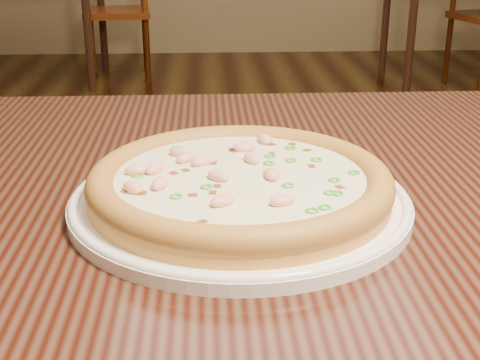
{
  "coord_description": "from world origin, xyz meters",
  "views": [
    {
      "loc": [
        -0.4,
        -0.82,
        1.02
      ],
      "look_at": [
        -0.37,
        -0.23,
        0.78
      ],
      "focal_mm": 50.0,
      "sensor_mm": 36.0,
      "label": 1
    }
  ],
  "objects_px": {
    "hero_table": "(346,269)",
    "chair_b": "(125,11)",
    "plate": "(240,200)",
    "pizza": "(240,183)"
  },
  "relations": [
    {
      "from": "plate",
      "to": "chair_b",
      "type": "bearing_deg",
      "value": 98.09
    },
    {
      "from": "pizza",
      "to": "chair_b",
      "type": "xyz_separation_m",
      "value": [
        -0.55,
        3.88,
        -0.34
      ]
    },
    {
      "from": "hero_table",
      "to": "chair_b",
      "type": "relative_size",
      "value": 1.26
    },
    {
      "from": "hero_table",
      "to": "pizza",
      "type": "height_order",
      "value": "pizza"
    },
    {
      "from": "pizza",
      "to": "chair_b",
      "type": "relative_size",
      "value": 0.31
    },
    {
      "from": "chair_b",
      "to": "hero_table",
      "type": "bearing_deg",
      "value": -80.05
    },
    {
      "from": "hero_table",
      "to": "plate",
      "type": "distance_m",
      "value": 0.17
    },
    {
      "from": "pizza",
      "to": "chair_b",
      "type": "distance_m",
      "value": 3.93
    },
    {
      "from": "hero_table",
      "to": "chair_b",
      "type": "bearing_deg",
      "value": 99.95
    },
    {
      "from": "plate",
      "to": "chair_b",
      "type": "xyz_separation_m",
      "value": [
        -0.55,
        3.88,
        -0.32
      ]
    }
  ]
}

